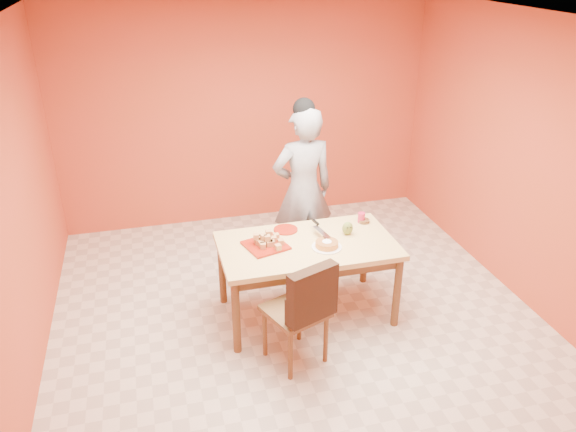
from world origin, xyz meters
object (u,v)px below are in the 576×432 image
object	(u,v)px
dining_table	(307,252)
person	(303,191)
egg_ornament	(348,228)
pastry_platter	(266,245)
magenta_glass	(361,218)
dining_chair	(296,310)
checker_tin	(364,221)
sponge_cake	(327,244)
red_dinner_plate	(286,230)

from	to	relation	value
dining_table	person	bearing A→B (deg)	76.45
egg_ornament	pastry_platter	bearing A→B (deg)	165.21
magenta_glass	egg_ornament	bearing A→B (deg)	-136.58
egg_ornament	magenta_glass	xyz separation A→B (m)	(0.22, 0.21, -0.01)
pastry_platter	dining_chair	bearing A→B (deg)	-81.64
dining_chair	checker_tin	xyz separation A→B (m)	(0.94, 0.89, 0.26)
pastry_platter	checker_tin	world-z (taller)	checker_tin
pastry_platter	magenta_glass	xyz separation A→B (m)	(1.01, 0.24, 0.04)
pastry_platter	checker_tin	distance (m)	1.06
dining_chair	egg_ornament	distance (m)	1.03
sponge_cake	checker_tin	world-z (taller)	sponge_cake
checker_tin	dining_table	bearing A→B (deg)	-157.91
dining_table	red_dinner_plate	world-z (taller)	red_dinner_plate
sponge_cake	egg_ornament	bearing A→B (deg)	35.76
pastry_platter	dining_table	bearing A→B (deg)	-6.31
egg_ornament	magenta_glass	distance (m)	0.30
person	pastry_platter	size ratio (longest dim) A/B	5.22
dining_table	checker_tin	world-z (taller)	checker_tin
egg_ornament	sponge_cake	bearing A→B (deg)	-161.19
dining_chair	pastry_platter	size ratio (longest dim) A/B	2.89
dining_chair	dining_table	bearing A→B (deg)	44.70
red_dinner_plate	magenta_glass	xyz separation A→B (m)	(0.76, -0.02, 0.04)
red_dinner_plate	magenta_glass	world-z (taller)	magenta_glass
person	red_dinner_plate	bearing A→B (deg)	56.28
person	sponge_cake	xyz separation A→B (m)	(-0.06, -0.99, -0.10)
magenta_glass	checker_tin	bearing A→B (deg)	-31.48
person	red_dinner_plate	distance (m)	0.67
dining_chair	egg_ornament	world-z (taller)	dining_chair
pastry_platter	red_dinner_plate	distance (m)	0.36
sponge_cake	egg_ornament	size ratio (longest dim) A/B	1.60
checker_tin	egg_ornament	bearing A→B (deg)	-141.51
person	magenta_glass	world-z (taller)	person
egg_ornament	dining_table	bearing A→B (deg)	172.96
person	sponge_cake	world-z (taller)	person
dining_table	dining_chair	xyz separation A→B (m)	(-0.28, -0.63, -0.15)
dining_table	sponge_cake	xyz separation A→B (m)	(0.14, -0.12, 0.13)
dining_table	dining_chair	bearing A→B (deg)	-114.08
dining_chair	person	world-z (taller)	person
egg_ornament	magenta_glass	bearing A→B (deg)	26.47
person	checker_tin	world-z (taller)	person
red_dinner_plate	checker_tin	distance (m)	0.78
magenta_glass	dining_table	bearing A→B (deg)	-156.05
dining_chair	checker_tin	bearing A→B (deg)	22.48
red_dinner_plate	sponge_cake	xyz separation A→B (m)	(0.27, -0.42, 0.03)
sponge_cake	egg_ornament	world-z (taller)	egg_ornament
dining_table	person	world-z (taller)	person
sponge_cake	magenta_glass	world-z (taller)	magenta_glass
dining_table	magenta_glass	bearing A→B (deg)	23.95
pastry_platter	magenta_glass	world-z (taller)	magenta_glass
dining_table	egg_ornament	xyz separation A→B (m)	(0.41, 0.07, 0.16)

